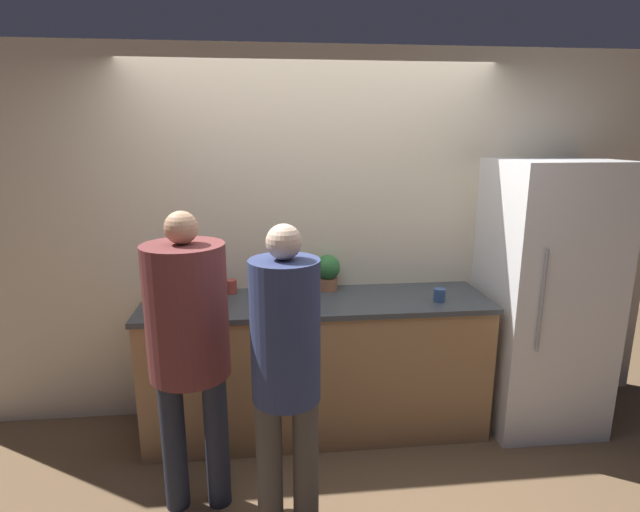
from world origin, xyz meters
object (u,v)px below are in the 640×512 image
refrigerator (543,296)px  fruit_bowl (279,296)px  bottle_green (163,301)px  bottle_dark (208,296)px  person_center (286,364)px  utensil_crock (293,282)px  cup_blue (439,295)px  potted_plant (327,271)px  person_left (188,333)px  cup_red (231,287)px

refrigerator → fruit_bowl: 1.83m
bottle_green → bottle_dark: bearing=18.7°
person_center → utensil_crock: person_center is taller
cup_blue → potted_plant: (-0.70, 0.34, 0.09)m
cup_blue → potted_plant: bearing=154.5°
person_left → person_center: (0.49, -0.28, -0.07)m
refrigerator → person_left: bearing=-164.4°
person_center → fruit_bowl: bearing=90.3°
person_left → bottle_dark: (0.03, 0.63, -0.01)m
utensil_crock → bottle_green: utensil_crock is taller
cup_blue → potted_plant: 0.78m
bottle_green → cup_red: bearing=41.8°
bottle_green → cup_blue: bottle_green is taller
person_left → refrigerator: bearing=15.6°
bottle_dark → refrigerator: bearing=0.5°
refrigerator → potted_plant: (-1.48, 0.25, 0.15)m
person_left → utensil_crock: person_left is taller
potted_plant → refrigerator: bearing=-9.7°
person_left → utensil_crock: 1.08m
person_center → potted_plant: size_ratio=6.52×
person_center → cup_red: 1.21m
person_center → bottle_dark: 1.01m
bottle_dark → potted_plant: bearing=18.8°
person_center → potted_plant: bearing=73.8°
person_center → cup_blue: 1.34m
refrigerator → cup_blue: 0.78m
bottle_dark → bottle_green: bearing=-161.3°
person_center → cup_blue: (1.05, 0.84, 0.03)m
utensil_crock → potted_plant: utensil_crock is taller
utensil_crock → cup_red: 0.43m
utensil_crock → cup_blue: 1.01m
refrigerator → cup_blue: size_ratio=21.59×
bottle_dark → person_center: bearing=-63.0°
bottle_dark → cup_blue: bottle_dark is taller
refrigerator → cup_red: (-2.15, 0.24, 0.07)m
refrigerator → utensil_crock: bearing=171.6°
refrigerator → person_left: (-2.31, -0.64, 0.10)m
utensil_crock → person_left: bearing=-123.2°
fruit_bowl → bottle_green: 0.73m
bottle_dark → person_left: bearing=-92.9°
cup_blue → cup_red: 1.41m
person_center → cup_red: (-0.33, 1.16, 0.04)m
utensil_crock → cup_red: size_ratio=2.81×
refrigerator → cup_red: refrigerator is taller
person_left → cup_red: (0.16, 0.89, -0.03)m
fruit_bowl → bottle_green: bottle_green is taller
bottle_green → potted_plant: (1.06, 0.36, 0.06)m
fruit_bowl → cup_blue: (1.05, -0.11, 0.01)m
person_left → utensil_crock: (0.59, 0.90, -0.01)m
fruit_bowl → bottle_dark: (-0.46, -0.05, 0.03)m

